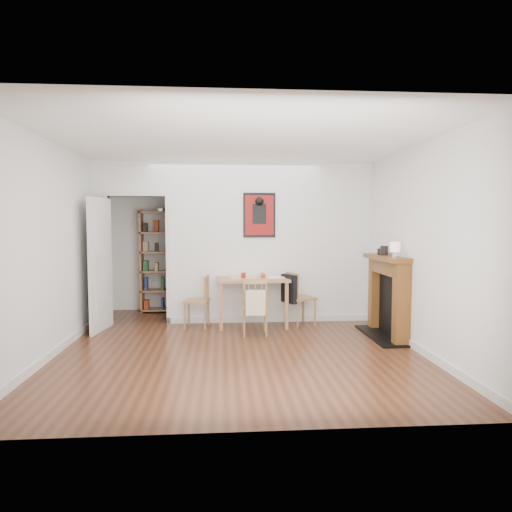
{
  "coord_description": "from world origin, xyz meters",
  "views": [
    {
      "loc": [
        -0.2,
        -6.02,
        1.61
      ],
      "look_at": [
        0.29,
        0.6,
        1.14
      ],
      "focal_mm": 32.0,
      "sensor_mm": 36.0,
      "label": 1
    }
  ],
  "objects": [
    {
      "name": "chair_left",
      "position": [
        -0.6,
        1.05,
        0.41
      ],
      "size": [
        0.46,
        0.46,
        0.81
      ],
      "color": "#A4764C",
      "rests_on": "ground"
    },
    {
      "name": "fireplace",
      "position": [
        2.16,
        0.25,
        0.62
      ],
      "size": [
        0.45,
        1.25,
        1.16
      ],
      "color": "brown",
      "rests_on": "ground"
    },
    {
      "name": "chair_front",
      "position": [
        0.27,
        0.51,
        0.41
      ],
      "size": [
        0.42,
        0.47,
        0.81
      ],
      "color": "#A4764C",
      "rests_on": "ground"
    },
    {
      "name": "chair_right",
      "position": [
        1.02,
        1.07,
        0.44
      ],
      "size": [
        0.6,
        0.56,
        0.85
      ],
      "color": "#A4764C",
      "rests_on": "ground"
    },
    {
      "name": "orange_fruit",
      "position": [
        0.44,
        1.16,
        0.8
      ],
      "size": [
        0.08,
        0.08,
        0.08
      ],
      "primitive_type": "sphere",
      "color": "#EB470C",
      "rests_on": "dining_table"
    },
    {
      "name": "placemat",
      "position": [
        0.14,
        1.11,
        0.76
      ],
      "size": [
        0.49,
        0.4,
        0.0
      ],
      "primitive_type": "cube",
      "rotation": [
        0.0,
        0.0,
        0.16
      ],
      "color": "beige",
      "rests_on": "dining_table"
    },
    {
      "name": "ceramic_jar_b",
      "position": [
        2.12,
        0.53,
        1.2
      ],
      "size": [
        0.07,
        0.07,
        0.09
      ],
      "primitive_type": "cylinder",
      "color": "black",
      "rests_on": "fireplace"
    },
    {
      "name": "dining_table",
      "position": [
        0.28,
        1.09,
        0.67
      ],
      "size": [
        1.12,
        0.71,
        0.76
      ],
      "color": "#9F6D4A",
      "rests_on": "ground"
    },
    {
      "name": "notebook",
      "position": [
        0.63,
        1.09,
        0.77
      ],
      "size": [
        0.29,
        0.22,
        0.01
      ],
      "primitive_type": "cube",
      "rotation": [
        0.0,
        0.0,
        0.06
      ],
      "color": "white",
      "rests_on": "dining_table"
    },
    {
      "name": "bookshelf",
      "position": [
        -1.3,
        2.4,
        0.92
      ],
      "size": [
        0.78,
        0.31,
        1.86
      ],
      "color": "#9F6D4A",
      "rests_on": "ground"
    },
    {
      "name": "ceramic_jar_a",
      "position": [
        2.13,
        0.39,
        1.23
      ],
      "size": [
        0.11,
        0.11,
        0.13
      ],
      "primitive_type": "cylinder",
      "color": "black",
      "rests_on": "fireplace"
    },
    {
      "name": "room_shell",
      "position": [
        0.1,
        1.34,
        1.3
      ],
      "size": [
        5.2,
        5.2,
        5.2
      ],
      "color": "silver",
      "rests_on": "ground"
    },
    {
      "name": "mantel_lamp",
      "position": [
        2.09,
        -0.12,
        1.29
      ],
      "size": [
        0.13,
        0.13,
        0.21
      ],
      "color": "silver",
      "rests_on": "fireplace"
    },
    {
      "name": "ground",
      "position": [
        0.0,
        0.0,
        0.0
      ],
      "size": [
        5.2,
        5.2,
        0.0
      ],
      "primitive_type": "plane",
      "color": "#582F1C",
      "rests_on": "ground"
    },
    {
      "name": "red_glass",
      "position": [
        0.13,
        1.0,
        0.81
      ],
      "size": [
        0.07,
        0.07,
        0.09
      ],
      "primitive_type": "cylinder",
      "color": "maroon",
      "rests_on": "dining_table"
    }
  ]
}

